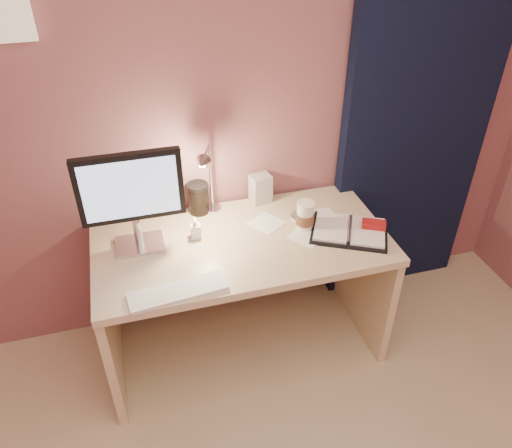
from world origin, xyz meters
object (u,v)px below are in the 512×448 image
object	(u,v)px
desk	(239,267)
coffee_cup	(305,216)
desk_lamp	(222,176)
planner	(351,230)
monitor	(131,193)
product_box	(261,189)
keyboard	(178,291)
bowl	(302,218)
lotion_bottle	(196,228)
dark_jar	(198,200)

from	to	relation	value
desk	coffee_cup	size ratio (longest dim) A/B	9.68
desk	desk_lamp	xyz separation A→B (m)	(-0.04, 0.13, 0.47)
planner	desk_lamp	world-z (taller)	desk_lamp
monitor	product_box	bearing A→B (deg)	18.61
monitor	planner	bearing A→B (deg)	-9.68
keyboard	bowl	bearing A→B (deg)	21.65
desk	bowl	size ratio (longest dim) A/B	11.74
keyboard	lotion_bottle	bearing A→B (deg)	62.86
bowl	keyboard	bearing A→B (deg)	-152.57
bowl	product_box	bearing A→B (deg)	121.98
keyboard	planner	size ratio (longest dim) A/B	0.93
lotion_bottle	desk	bearing A→B (deg)	-3.75
monitor	keyboard	world-z (taller)	monitor
keyboard	coffee_cup	world-z (taller)	coffee_cup
product_box	monitor	bearing A→B (deg)	-172.72
keyboard	lotion_bottle	size ratio (longest dim) A/B	3.91
bowl	product_box	distance (m)	0.28
coffee_cup	lotion_bottle	xyz separation A→B (m)	(-0.53, 0.07, -0.01)
bowl	desk_lamp	bearing A→B (deg)	160.36
keyboard	bowl	distance (m)	0.76
monitor	planner	world-z (taller)	monitor
desk_lamp	planner	bearing A→B (deg)	-4.61
monitor	keyboard	xyz separation A→B (m)	(0.12, -0.37, -0.28)
bowl	dark_jar	bearing A→B (deg)	154.86
planner	lotion_bottle	size ratio (longest dim) A/B	4.22
monitor	dark_jar	distance (m)	0.44
keyboard	monitor	bearing A→B (deg)	102.96
keyboard	product_box	bearing A→B (deg)	42.21
planner	desk_lamp	xyz separation A→B (m)	(-0.57, 0.29, 0.23)
bowl	monitor	bearing A→B (deg)	178.82
coffee_cup	product_box	size ratio (longest dim) A/B	0.94
desk	planner	size ratio (longest dim) A/B	3.14
desk_lamp	product_box	bearing A→B (deg)	46.75
desk	desk_lamp	bearing A→B (deg)	107.98
product_box	desk_lamp	bearing A→B (deg)	-166.64
planner	dark_jar	world-z (taller)	dark_jar
planner	desk	bearing A→B (deg)	-169.04
monitor	product_box	xyz separation A→B (m)	(0.65, 0.22, -0.21)
bowl	desk_lamp	world-z (taller)	desk_lamp
product_box	desk_lamp	distance (m)	0.30
coffee_cup	bowl	size ratio (longest dim) A/B	1.21
planner	coffee_cup	distance (m)	0.23
monitor	dark_jar	world-z (taller)	monitor
monitor	desk_lamp	size ratio (longest dim) A/B	1.24
keyboard	desk_lamp	distance (m)	0.62
monitor	coffee_cup	xyz separation A→B (m)	(0.79, -0.07, -0.22)
bowl	desk_lamp	xyz separation A→B (m)	(-0.37, 0.13, 0.23)
bowl	dark_jar	size ratio (longest dim) A/B	0.81
planner	monitor	bearing A→B (deg)	-162.35
dark_jar	desk_lamp	size ratio (longest dim) A/B	0.37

